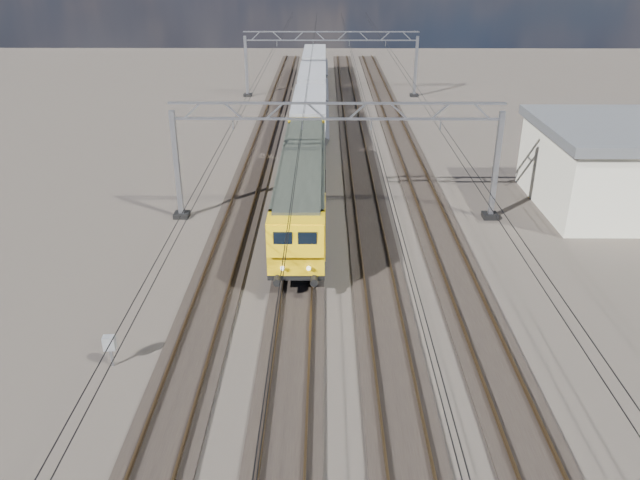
{
  "coord_description": "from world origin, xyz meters",
  "views": [
    {
      "loc": [
        -0.7,
        -31.51,
        14.78
      ],
      "look_at": [
        -0.9,
        -4.57,
        2.4
      ],
      "focal_mm": 35.0,
      "sensor_mm": 36.0,
      "label": 1
    }
  ],
  "objects_px": {
    "catenary_gantry_mid": "(336,156)",
    "hopper_wagon_lead": "(309,115)",
    "hopper_wagon_mid": "(312,83)",
    "hopper_wagon_third": "(315,62)",
    "trackside_cabinet": "(109,344)",
    "catenary_gantry_far": "(331,61)",
    "locomotive": "(303,182)"
  },
  "relations": [
    {
      "from": "hopper_wagon_lead",
      "to": "hopper_wagon_third",
      "type": "bearing_deg",
      "value": 90.0
    },
    {
      "from": "hopper_wagon_third",
      "to": "hopper_wagon_mid",
      "type": "bearing_deg",
      "value": -90.0
    },
    {
      "from": "hopper_wagon_lead",
      "to": "trackside_cabinet",
      "type": "xyz_separation_m",
      "value": [
        -7.02,
        -32.96,
        -1.19
      ]
    },
    {
      "from": "hopper_wagon_mid",
      "to": "trackside_cabinet",
      "type": "xyz_separation_m",
      "value": [
        -7.02,
        -47.16,
        -1.19
      ]
    },
    {
      "from": "catenary_gantry_far",
      "to": "trackside_cabinet",
      "type": "distance_m",
      "value": 52.17
    },
    {
      "from": "hopper_wagon_mid",
      "to": "catenary_gantry_far",
      "type": "bearing_deg",
      "value": 64.27
    },
    {
      "from": "locomotive",
      "to": "hopper_wagon_mid",
      "type": "distance_m",
      "value": 31.9
    },
    {
      "from": "hopper_wagon_third",
      "to": "catenary_gantry_mid",
      "type": "bearing_deg",
      "value": -87.51
    },
    {
      "from": "catenary_gantry_mid",
      "to": "hopper_wagon_third",
      "type": "relative_size",
      "value": 1.53
    },
    {
      "from": "hopper_wagon_mid",
      "to": "trackside_cabinet",
      "type": "distance_m",
      "value": 47.69
    },
    {
      "from": "catenary_gantry_mid",
      "to": "hopper_wagon_mid",
      "type": "xyz_separation_m",
      "value": [
        -2.0,
        31.85,
        -1.67
      ]
    },
    {
      "from": "hopper_wagon_mid",
      "to": "hopper_wagon_third",
      "type": "distance_m",
      "value": 14.2
    },
    {
      "from": "catenary_gantry_far",
      "to": "hopper_wagon_third",
      "type": "xyz_separation_m",
      "value": [
        -2.0,
        10.05,
        -1.67
      ]
    },
    {
      "from": "hopper_wagon_lead",
      "to": "hopper_wagon_mid",
      "type": "distance_m",
      "value": 14.2
    },
    {
      "from": "locomotive",
      "to": "hopper_wagon_mid",
      "type": "relative_size",
      "value": 1.62
    },
    {
      "from": "catenary_gantry_mid",
      "to": "trackside_cabinet",
      "type": "relative_size",
      "value": 14.57
    },
    {
      "from": "locomotive",
      "to": "hopper_wagon_lead",
      "type": "height_order",
      "value": "locomotive"
    },
    {
      "from": "hopper_wagon_third",
      "to": "trackside_cabinet",
      "type": "relative_size",
      "value": 9.52
    },
    {
      "from": "catenary_gantry_mid",
      "to": "catenary_gantry_far",
      "type": "xyz_separation_m",
      "value": [
        0.0,
        36.0,
        0.0
      ]
    },
    {
      "from": "hopper_wagon_lead",
      "to": "hopper_wagon_third",
      "type": "distance_m",
      "value": 28.4
    },
    {
      "from": "catenary_gantry_far",
      "to": "hopper_wagon_mid",
      "type": "bearing_deg",
      "value": -115.73
    },
    {
      "from": "hopper_wagon_mid",
      "to": "hopper_wagon_third",
      "type": "height_order",
      "value": "same"
    },
    {
      "from": "hopper_wagon_mid",
      "to": "trackside_cabinet",
      "type": "height_order",
      "value": "hopper_wagon_mid"
    },
    {
      "from": "catenary_gantry_mid",
      "to": "hopper_wagon_lead",
      "type": "height_order",
      "value": "catenary_gantry_mid"
    },
    {
      "from": "catenary_gantry_far",
      "to": "locomotive",
      "type": "relative_size",
      "value": 0.94
    },
    {
      "from": "catenary_gantry_far",
      "to": "trackside_cabinet",
      "type": "relative_size",
      "value": 14.57
    },
    {
      "from": "locomotive",
      "to": "hopper_wagon_lead",
      "type": "relative_size",
      "value": 1.62
    },
    {
      "from": "catenary_gantry_mid",
      "to": "hopper_wagon_mid",
      "type": "relative_size",
      "value": 1.53
    },
    {
      "from": "catenary_gantry_mid",
      "to": "catenary_gantry_far",
      "type": "bearing_deg",
      "value": 90.0
    },
    {
      "from": "catenary_gantry_mid",
      "to": "catenary_gantry_far",
      "type": "relative_size",
      "value": 1.0
    },
    {
      "from": "catenary_gantry_mid",
      "to": "locomotive",
      "type": "xyz_separation_m",
      "value": [
        -2.0,
        -0.05,
        -1.58
      ]
    },
    {
      "from": "locomotive",
      "to": "hopper_wagon_third",
      "type": "bearing_deg",
      "value": 90.0
    }
  ]
}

